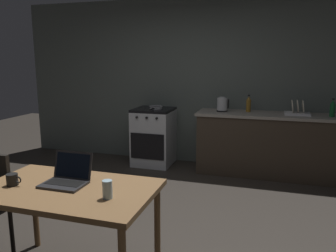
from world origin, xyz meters
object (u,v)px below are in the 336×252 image
Objects in this scene: bottle at (333,108)px; bottle_b at (249,104)px; frying_pan at (156,107)px; drinking_glass at (107,189)px; dining_table at (68,197)px; dish_rack at (297,111)px; laptop at (67,178)px; coffee_mug at (12,180)px; electric_kettle at (222,105)px; stove_oven at (154,137)px.

bottle_b reaches higher than bottle.
frying_pan is 3.12m from drinking_glass.
dining_table is 3.68m from bottle.
dish_rack is at bearing 173.47° from bottle.
bottle_b is at bearing 73.58° from laptop.
bottle is 1.98× the size of drinking_glass.
dish_rack reaches higher than frying_pan.
bottle is 1.12m from bottle_b.
bottle_b is (0.71, 3.15, 0.22)m from drinking_glass.
dish_rack is (-0.44, 0.05, -0.07)m from bottle.
dining_table is 10.13× the size of drinking_glass.
electric_kettle is at bearing 69.89° from coffee_mug.
laptop is 0.45m from drinking_glass.
electric_kettle is (0.75, 2.91, 0.22)m from laptop.
drinking_glass is at bearing -76.87° from frying_pan.
dish_rack is at bearing 0.83° from frying_pan.
laptop is at bearing -128.12° from bottle.
frying_pan is 3.08× the size of drinking_glass.
electric_kettle is at bearing 0.13° from stove_oven.
laptop is 3.02m from electric_kettle.
bottle_b reaches higher than laptop.
bottle_b is at bearing 70.53° from dining_table.
bottle is at bearing -1.06° from stove_oven.
coffee_mug is at bearing -115.49° from bottle_b.
bottle is at bearing -1.92° from electric_kettle.
laptop is 3.43m from dish_rack.
dish_rack reaches higher than drinking_glass.
coffee_mug is 0.36× the size of dish_rack.
stove_oven is 2.95m from laptop.
dish_rack is at bearing 54.60° from coffee_mug.
frying_pan is 1.43m from bottle_b.
drinking_glass is 3.37m from dish_rack.
coffee_mug is 3.49m from bottle_b.
electric_kettle is (0.70, 2.98, 0.34)m from dining_table.
frying_pan is at bearing -179.17° from dish_rack.
dining_table is at bearing -109.47° from bottle_b.
electric_kettle is (1.09, 0.00, 0.56)m from stove_oven.
bottle reaches higher than electric_kettle.
laptop is at bearing 21.97° from coffee_mug.
bottle is at bearing -0.44° from frying_pan.
electric_kettle is 0.86× the size of bottle_b.
drinking_glass is at bearing -0.64° from coffee_mug.
bottle is 3.53m from drinking_glass.
stove_oven is 3.18m from drinking_glass.
electric_kettle is at bearing -180.00° from dish_rack.
frying_pan reaches higher than drinking_glass.
laptop is 0.94× the size of dish_rack.
electric_kettle reaches higher than dish_rack.
coffee_mug is (-0.42, -0.08, 0.12)m from dining_table.
bottle_b is at bearing 77.28° from drinking_glass.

